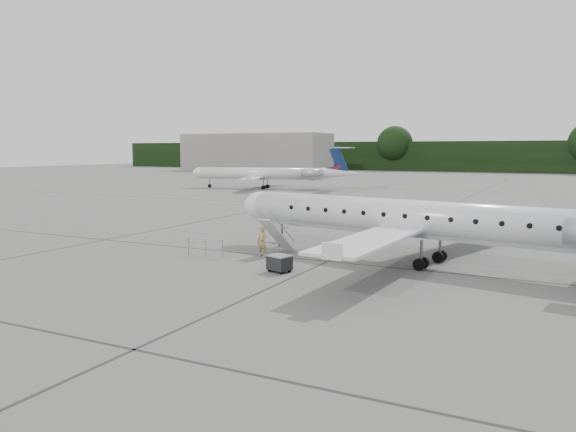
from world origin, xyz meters
The scene contains 9 objects.
ground centered at (0.00, 0.00, 0.00)m, with size 320.00×320.00×0.00m, color #60605E.
treeline centered at (0.00, 130.00, 4.00)m, with size 260.00×4.00×8.00m, color black.
terminal_building centered at (-70.00, 110.00, 5.00)m, with size 40.00×14.00×10.00m, color gray.
main_regional_jet centered at (-0.31, 6.02, 3.28)m, with size 25.57×18.41×6.56m, color silver, non-canonical shape.
airstair centered at (-7.94, 5.27, 1.03)m, with size 0.85×2.26×2.05m, color silver, non-canonical shape.
passenger centered at (-8.16, 4.01, 0.84)m, with size 0.61×0.40×1.68m, color #907D4F.
safety_railing centered at (-10.95, 2.63, 0.50)m, with size 2.20×0.08×1.00m, color gray, non-canonical shape.
baggage_cart centered at (-5.56, 1.10, 0.44)m, with size 1.02×0.82×0.88m, color black, non-canonical shape.
bg_regional_left centered at (-35.00, 50.79, 3.13)m, with size 23.89×17.20×6.27m, color silver, non-canonical shape.
Camera 1 is at (6.75, -22.31, 5.86)m, focal length 35.00 mm.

